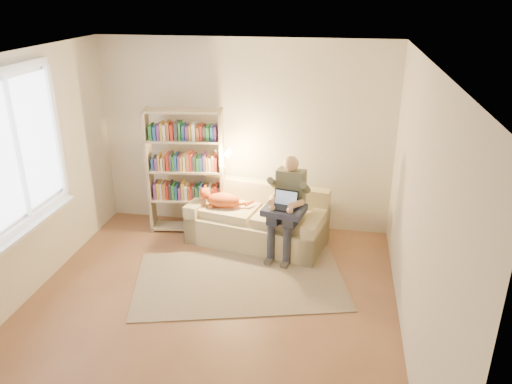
% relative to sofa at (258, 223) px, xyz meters
% --- Properties ---
extents(floor, '(4.50, 4.50, 0.00)m').
position_rel_sofa_xyz_m(floor, '(-0.27, -1.73, -0.27)').
color(floor, brown).
rests_on(floor, ground).
extents(ceiling, '(4.00, 4.50, 0.02)m').
position_rel_sofa_xyz_m(ceiling, '(-0.27, -1.73, 2.33)').
color(ceiling, white).
rests_on(ceiling, wall_back).
extents(wall_left, '(0.02, 4.50, 2.60)m').
position_rel_sofa_xyz_m(wall_left, '(-2.27, -1.73, 1.03)').
color(wall_left, silver).
rests_on(wall_left, floor).
extents(wall_right, '(0.02, 4.50, 2.60)m').
position_rel_sofa_xyz_m(wall_right, '(1.73, -1.73, 1.03)').
color(wall_right, silver).
rests_on(wall_right, floor).
extents(wall_back, '(4.00, 0.02, 2.60)m').
position_rel_sofa_xyz_m(wall_back, '(-0.27, 0.52, 1.03)').
color(wall_back, silver).
rests_on(wall_back, floor).
extents(wall_front, '(4.00, 0.02, 2.60)m').
position_rel_sofa_xyz_m(wall_front, '(-0.27, -3.98, 1.03)').
color(wall_front, silver).
rests_on(wall_front, floor).
extents(window, '(0.12, 1.52, 1.69)m').
position_rel_sofa_xyz_m(window, '(-2.22, -1.53, 1.10)').
color(window, white).
rests_on(window, wall_left).
extents(sofa, '(1.90, 1.15, 0.75)m').
position_rel_sofa_xyz_m(sofa, '(0.00, 0.00, 0.00)').
color(sofa, beige).
rests_on(sofa, floor).
extents(person, '(0.45, 0.61, 1.27)m').
position_rel_sofa_xyz_m(person, '(0.41, -0.23, 0.44)').
color(person, '#646955').
rests_on(person, sofa).
extents(cat, '(0.67, 0.32, 0.24)m').
position_rel_sofa_xyz_m(cat, '(-0.45, -0.02, 0.31)').
color(cat, orange).
rests_on(cat, sofa).
extents(blanket, '(0.56, 0.50, 0.08)m').
position_rel_sofa_xyz_m(blanket, '(0.33, -0.33, 0.37)').
color(blanket, '#252A41').
rests_on(blanket, person).
extents(laptop, '(0.34, 0.29, 0.27)m').
position_rel_sofa_xyz_m(laptop, '(0.33, -0.32, 0.46)').
color(laptop, black).
rests_on(laptop, blanket).
extents(bookshelf, '(1.17, 0.39, 1.73)m').
position_rel_sofa_xyz_m(bookshelf, '(-1.02, 0.17, 0.68)').
color(bookshelf, '#C0AD91').
rests_on(bookshelf, floor).
extents(rug, '(2.69, 1.98, 0.01)m').
position_rel_sofa_xyz_m(rug, '(-0.04, -1.01, -0.27)').
color(rug, gray).
rests_on(rug, floor).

